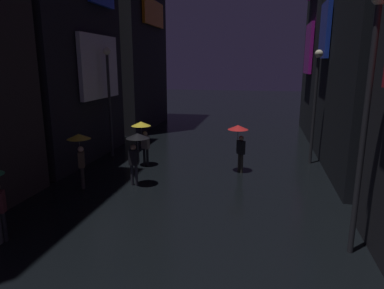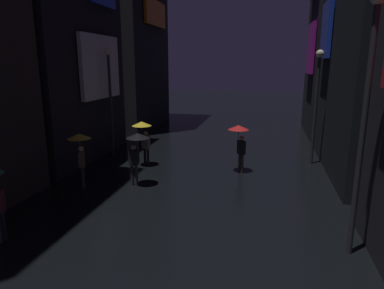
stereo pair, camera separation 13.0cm
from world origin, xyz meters
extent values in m
cube|color=black|center=(-7.50, 12.57, 6.32)|extent=(4.00, 7.14, 12.65)
cube|color=white|center=(-5.35, 13.09, 4.56)|extent=(0.20, 3.76, 3.06)
cube|color=orange|center=(-5.35, 21.94, 8.24)|extent=(0.20, 4.23, 1.74)
cube|color=#264CF9|center=(5.35, 15.11, 6.26)|extent=(0.20, 2.06, 2.59)
cube|color=#F226D8|center=(5.35, 21.09, 5.66)|extent=(0.20, 2.77, 3.13)
cylinder|color=black|center=(-2.58, 11.88, 0.42)|extent=(0.12, 0.12, 0.85)
cylinder|color=black|center=(-2.76, 11.94, 0.42)|extent=(0.12, 0.12, 0.85)
cube|color=gray|center=(-2.67, 11.91, 1.15)|extent=(0.39, 0.31, 0.60)
sphere|color=tan|center=(-2.67, 11.91, 1.56)|extent=(0.22, 0.22, 0.22)
cylinder|color=gray|center=(-2.86, 11.91, 1.20)|extent=(0.09, 0.09, 0.50)
cylinder|color=slate|center=(-2.86, 11.91, 1.53)|extent=(0.02, 0.02, 0.77)
cone|color=yellow|center=(-2.86, 11.91, 2.02)|extent=(0.90, 0.90, 0.20)
cylinder|color=#38332D|center=(-4.05, 8.53, 0.42)|extent=(0.12, 0.12, 0.85)
cylinder|color=#38332D|center=(-4.13, 8.69, 0.42)|extent=(0.12, 0.12, 0.85)
cube|color=brown|center=(-4.09, 8.61, 1.15)|extent=(0.34, 0.40, 0.60)
sphere|color=beige|center=(-4.09, 8.61, 1.56)|extent=(0.22, 0.22, 0.22)
cylinder|color=brown|center=(-4.21, 8.75, 1.20)|extent=(0.09, 0.09, 0.50)
cylinder|color=slate|center=(-4.21, 8.75, 1.53)|extent=(0.02, 0.02, 0.77)
cone|color=yellow|center=(-4.21, 8.75, 2.02)|extent=(0.90, 0.90, 0.20)
cylinder|color=#2D2D38|center=(-2.33, 9.29, 0.42)|extent=(0.12, 0.12, 0.85)
cylinder|color=#2D2D38|center=(-2.15, 9.28, 0.42)|extent=(0.12, 0.12, 0.85)
cube|color=black|center=(-2.24, 9.29, 1.15)|extent=(0.35, 0.23, 0.60)
sphere|color=tan|center=(-2.24, 9.29, 1.56)|extent=(0.22, 0.22, 0.22)
cylinder|color=black|center=(-2.06, 9.33, 1.20)|extent=(0.09, 0.09, 0.50)
cylinder|color=slate|center=(-2.06, 9.33, 1.53)|extent=(0.02, 0.02, 0.77)
cone|color=black|center=(-2.06, 9.33, 2.02)|extent=(0.90, 0.90, 0.20)
cylinder|color=#38332D|center=(1.83, 11.76, 0.42)|extent=(0.12, 0.12, 0.85)
cylinder|color=#38332D|center=(1.71, 11.89, 0.42)|extent=(0.12, 0.12, 0.85)
cube|color=black|center=(1.77, 11.83, 1.15)|extent=(0.39, 0.40, 0.60)
sphere|color=tan|center=(1.77, 11.83, 1.56)|extent=(0.22, 0.22, 0.22)
cylinder|color=black|center=(1.61, 11.92, 1.20)|extent=(0.09, 0.09, 0.50)
cylinder|color=slate|center=(1.61, 11.92, 1.53)|extent=(0.02, 0.02, 0.77)
cone|color=red|center=(1.61, 11.92, 2.02)|extent=(0.90, 0.90, 0.20)
cylinder|color=black|center=(-4.08, 4.41, 0.42)|extent=(0.12, 0.12, 0.85)
cylinder|color=#2D2D33|center=(-5.00, 13.27, 2.57)|extent=(0.14, 0.14, 5.14)
sphere|color=#F9EFCC|center=(-5.00, 13.27, 5.32)|extent=(0.36, 0.36, 0.36)
cylinder|color=#2D2D33|center=(5.00, 5.72, 2.98)|extent=(0.14, 0.14, 5.96)
cylinder|color=#2D2D33|center=(5.00, 13.98, 2.49)|extent=(0.14, 0.14, 4.99)
sphere|color=#F9EFCC|center=(5.00, 13.98, 5.17)|extent=(0.36, 0.36, 0.36)
camera|label=1|loc=(2.63, -2.87, 4.73)|focal=32.00mm
camera|label=2|loc=(2.76, -2.84, 4.73)|focal=32.00mm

